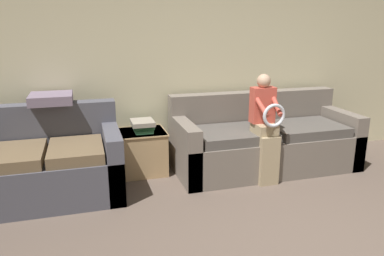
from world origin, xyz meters
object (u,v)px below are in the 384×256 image
Objects in this scene: book_stack at (143,125)px; throw_pillow at (51,99)px; child_left_seated at (266,124)px; couch_side at (49,165)px; couch_main at (263,142)px; side_shelf at (143,151)px.

book_stack is 1.04m from throw_pillow.
child_left_seated is at bearing -15.41° from throw_pillow.
book_stack is (1.02, 0.34, 0.26)m from couch_side.
throw_pillow is at bearing 164.59° from child_left_seated.
child_left_seated is 1.40m from book_stack.
couch_side is 1.11m from book_stack.
couch_main is at bearing 64.34° from child_left_seated.
child_left_seated reaches higher than couch_side.
couch_side is 2.72× the size of side_shelf.
couch_main is 1.48m from book_stack.
child_left_seated reaches higher than couch_main.
side_shelf is at bearing 18.13° from couch_side.
side_shelf is 0.32m from book_stack.
book_stack is at bearing 13.82° from side_shelf.
side_shelf is 1.57× the size of book_stack.
throw_pillow is (0.06, 0.33, 0.63)m from couch_side.
child_left_seated is 2.28× the size of side_shelf.
couch_side is 0.71m from throw_pillow.
couch_main is 1.83× the size of child_left_seated.
child_left_seated is at bearing -26.02° from side_shelf.
book_stack is (0.00, 0.00, 0.32)m from side_shelf.
couch_side is (-2.47, -0.10, 0.00)m from couch_main.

